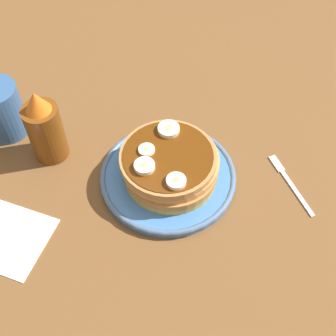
% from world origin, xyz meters
% --- Properties ---
extents(ground_plane, '(1.40, 1.40, 0.03)m').
position_xyz_m(ground_plane, '(0.00, 0.00, -0.01)').
color(ground_plane, brown).
extents(plate, '(0.22, 0.22, 0.02)m').
position_xyz_m(plate, '(0.00, 0.00, 0.01)').
color(plate, '#3F72B2').
rests_on(plate, ground_plane).
extents(pancake_stack, '(0.16, 0.16, 0.05)m').
position_xyz_m(pancake_stack, '(-0.00, -0.00, 0.04)').
color(pancake_stack, '#BB9B44').
rests_on(pancake_stack, plate).
extents(banana_slice_0, '(0.03, 0.03, 0.01)m').
position_xyz_m(banana_slice_0, '(0.01, 0.04, 0.07)').
color(banana_slice_0, '#F8EBB7').
rests_on(banana_slice_0, pancake_stack).
extents(banana_slice_1, '(0.03, 0.03, 0.01)m').
position_xyz_m(banana_slice_1, '(-0.04, 0.03, 0.07)').
color(banana_slice_1, '#FBE6BF').
rests_on(banana_slice_1, pancake_stack).
extents(banana_slice_2, '(0.04, 0.04, 0.01)m').
position_xyz_m(banana_slice_2, '(0.03, -0.04, 0.07)').
color(banana_slice_2, beige).
rests_on(banana_slice_2, pancake_stack).
extents(banana_slice_3, '(0.03, 0.03, 0.01)m').
position_xyz_m(banana_slice_3, '(0.03, 0.01, 0.07)').
color(banana_slice_3, '#FBE5B9').
rests_on(banana_slice_3, pancake_stack).
extents(napkin, '(0.14, 0.14, 0.00)m').
position_xyz_m(napkin, '(0.12, 0.23, 0.00)').
color(napkin, white).
rests_on(napkin, ground_plane).
extents(fork, '(0.12, 0.07, 0.01)m').
position_xyz_m(fork, '(-0.16, -0.12, 0.00)').
color(fork, silver).
rests_on(fork, ground_plane).
extents(syrup_bottle, '(0.06, 0.06, 0.14)m').
position_xyz_m(syrup_bottle, '(0.19, 0.08, 0.06)').
color(syrup_bottle, brown).
rests_on(syrup_bottle, ground_plane).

